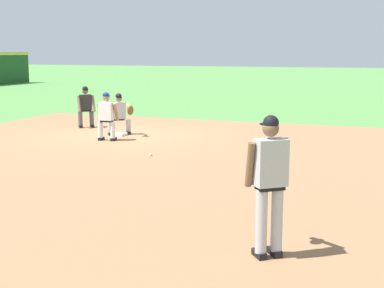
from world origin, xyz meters
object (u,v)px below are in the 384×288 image
(first_base_bag, at_px, (119,134))
(baseball, at_px, (151,155))
(pitcher, at_px, (270,177))
(baserunner, at_px, (106,114))
(first_baseman, at_px, (120,112))
(umpire, at_px, (86,105))

(first_base_bag, bearing_deg, baseball, -139.01)
(pitcher, height_order, baserunner, pitcher)
(baseball, bearing_deg, pitcher, -142.63)
(first_baseman, distance_m, umpire, 2.24)
(baseball, relative_size, umpire, 0.05)
(first_baseman, bearing_deg, baseball, -139.98)
(pitcher, distance_m, umpire, 12.96)
(baseball, xyz_separation_m, umpire, (3.97, 4.35, 0.76))
(first_base_bag, xyz_separation_m, baserunner, (-0.96, -0.09, 0.75))
(baserunner, relative_size, umpire, 1.00)
(umpire, bearing_deg, baserunner, -136.81)
(pitcher, bearing_deg, first_baseman, 38.28)
(first_base_bag, relative_size, umpire, 0.26)
(first_base_bag, height_order, first_baseman, first_baseman)
(first_baseman, bearing_deg, umpire, 60.27)
(first_base_bag, distance_m, umpire, 2.48)
(umpire, bearing_deg, first_baseman, -119.73)
(baseball, distance_m, baserunner, 2.95)
(first_base_bag, distance_m, pitcher, 10.75)
(baseball, bearing_deg, first_baseman, 40.02)
(baseball, relative_size, pitcher, 0.04)
(first_base_bag, height_order, baseball, first_base_bag)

